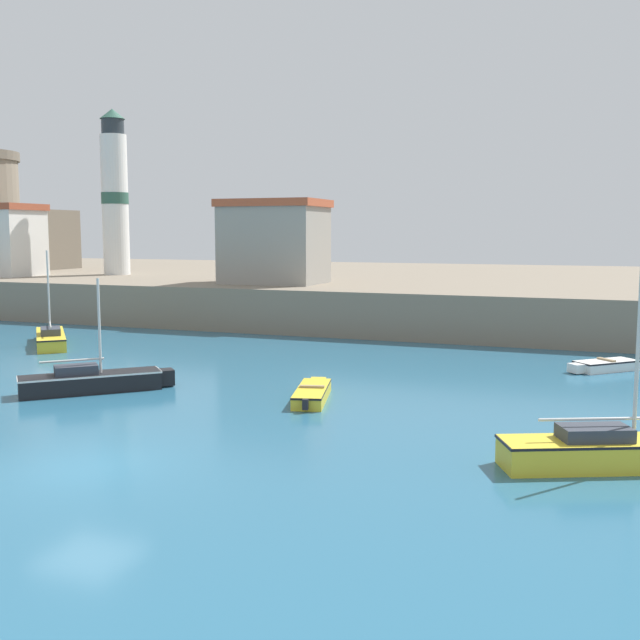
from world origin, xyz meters
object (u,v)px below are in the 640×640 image
at_px(dinghy_white_5, 604,365).
at_px(lighthouse, 115,195).
at_px(sailboat_yellow_0, 51,337).
at_px(sailboat_black_1, 93,380).
at_px(dinghy_yellow_4, 312,393).
at_px(sailboat_yellow_2, 619,450).
at_px(harbor_shed_mid_row, 274,241).

distance_m(dinghy_white_5, lighthouse, 40.98).
xyz_separation_m(sailboat_yellow_0, sailboat_black_1, (9.70, -9.13, 0.02)).
distance_m(sailboat_black_1, dinghy_yellow_4, 8.59).
height_order(sailboat_black_1, dinghy_yellow_4, sailboat_black_1).
relative_size(dinghy_yellow_4, dinghy_white_5, 1.37).
distance_m(sailboat_yellow_2, harbor_shed_mid_row, 33.44).
relative_size(sailboat_black_1, harbor_shed_mid_row, 0.73).
distance_m(sailboat_black_1, harbor_shed_mid_row, 23.18).
height_order(dinghy_white_5, lighthouse, lighthouse).
relative_size(sailboat_black_1, dinghy_white_5, 1.60).
bearing_deg(dinghy_white_5, harbor_shed_mid_row, 152.26).
height_order(sailboat_yellow_0, lighthouse, lighthouse).
bearing_deg(sailboat_yellow_2, dinghy_white_5, 91.13).
xyz_separation_m(sailboat_yellow_0, lighthouse, (-8.59, 18.20, 8.61)).
relative_size(sailboat_yellow_2, harbor_shed_mid_row, 0.97).
bearing_deg(sailboat_black_1, sailboat_yellow_2, -8.95).
bearing_deg(sailboat_yellow_0, dinghy_white_5, 4.94).
distance_m(sailboat_yellow_0, sailboat_black_1, 13.32).
xyz_separation_m(sailboat_yellow_0, dinghy_white_5, (28.21, 2.44, -0.17)).
relative_size(dinghy_white_5, lighthouse, 0.23).
bearing_deg(dinghy_yellow_4, sailboat_yellow_2, -24.14).
relative_size(dinghy_yellow_4, harbor_shed_mid_row, 0.63).
relative_size(sailboat_yellow_0, dinghy_yellow_4, 1.36).
bearing_deg(sailboat_yellow_0, lighthouse, 115.25).
xyz_separation_m(dinghy_yellow_4, dinghy_white_5, (10.09, 9.87, -0.01)).
bearing_deg(sailboat_yellow_0, dinghy_yellow_4, -22.32).
bearing_deg(sailboat_black_1, lighthouse, 123.78).
bearing_deg(lighthouse, sailboat_yellow_2, -39.25).
height_order(sailboat_yellow_2, dinghy_white_5, sailboat_yellow_2).
distance_m(sailboat_yellow_2, dinghy_white_5, 14.53).
relative_size(dinghy_yellow_4, lighthouse, 0.32).
relative_size(lighthouse, harbor_shed_mid_row, 1.95).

